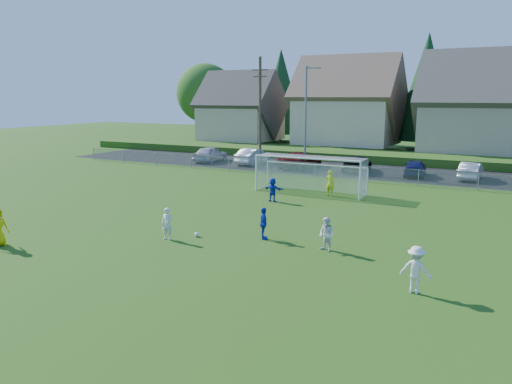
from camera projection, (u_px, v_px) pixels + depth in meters
ground at (163, 260)px, 19.87m from camera, size 160.00×160.00×0.00m
asphalt_lot at (359, 170)px, 43.80m from camera, size 60.00×60.00×0.00m
grass_embankment at (380, 157)px, 50.25m from camera, size 70.00×6.00×0.80m
soccer_ball at (197, 234)px, 23.16m from camera, size 0.22×0.22×0.22m
player_white_a at (167, 224)px, 22.60m from camera, size 0.59×0.45×1.46m
player_white_b at (327, 234)px, 20.89m from camera, size 0.87×0.79×1.46m
player_white_c at (416, 270)px, 16.44m from camera, size 1.08×0.68×1.61m
player_blue_a at (264, 223)px, 22.66m from camera, size 0.74×0.93×1.47m
player_blue_b at (273, 190)px, 30.74m from camera, size 1.43×0.67×1.48m
goalkeeper at (330, 183)px, 32.49m from camera, size 0.68×0.51×1.70m
car_a at (210, 154)px, 49.44m from camera, size 2.05×4.62×1.54m
car_b at (253, 156)px, 47.69m from camera, size 1.62×4.59×1.51m
car_c at (300, 160)px, 45.23m from camera, size 2.76×5.50×1.49m
car_d at (357, 164)px, 43.06m from camera, size 2.28×4.83×1.36m
car_e at (415, 168)px, 40.56m from camera, size 2.07×4.19×1.37m
car_f at (471, 171)px, 38.89m from camera, size 1.63×4.20×1.36m
soccer_goal at (311, 169)px, 33.53m from camera, size 7.42×1.90×2.50m
chainlink_fence at (339, 172)px, 38.90m from camera, size 52.06×0.06×1.20m
streetlight at (306, 114)px, 43.60m from camera, size 1.38×0.18×9.00m
utility_pole at (260, 110)px, 46.71m from camera, size 1.60×0.26×10.00m
houses_row at (418, 88)px, 54.53m from camera, size 53.90×11.45×13.27m
tree_row at (419, 92)px, 60.49m from camera, size 65.98×12.36×13.80m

